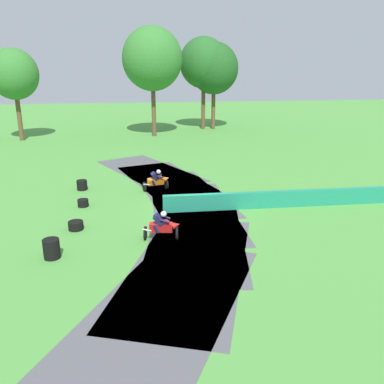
% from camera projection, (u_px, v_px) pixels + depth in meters
% --- Properties ---
extents(ground_plane, '(120.00, 120.00, 0.00)m').
position_uv_depth(ground_plane, '(193.00, 211.00, 21.39)').
color(ground_plane, '#4C933D').
extents(track_asphalt, '(8.71, 27.59, 0.01)m').
position_uv_depth(track_asphalt, '(176.00, 212.00, 21.27)').
color(track_asphalt, '#515156').
rests_on(track_asphalt, ground).
extents(safety_barrier, '(15.13, 0.35, 0.90)m').
position_uv_depth(safety_barrier, '(303.00, 198.00, 21.98)').
color(safety_barrier, '#1E8466').
rests_on(safety_barrier, ground).
extents(motorcycle_lead_red, '(1.71, 0.89, 1.42)m').
position_uv_depth(motorcycle_lead_red, '(163.00, 226.00, 17.71)').
color(motorcycle_lead_red, black).
rests_on(motorcycle_lead_red, ground).
extents(motorcycle_chase_orange, '(1.72, 1.10, 1.43)m').
position_uv_depth(motorcycle_chase_orange, '(157.00, 180.00, 24.59)').
color(motorcycle_chase_orange, black).
rests_on(motorcycle_chase_orange, ground).
extents(tire_stack_near, '(0.66, 0.66, 0.80)m').
position_uv_depth(tire_stack_near, '(52.00, 249.00, 16.15)').
color(tire_stack_near, black).
rests_on(tire_stack_near, ground).
extents(tire_stack_mid_a, '(0.70, 0.70, 0.40)m').
position_uv_depth(tire_stack_mid_a, '(76.00, 225.00, 18.96)').
color(tire_stack_mid_a, black).
rests_on(tire_stack_mid_a, ground).
extents(tire_stack_mid_b, '(0.58, 0.58, 0.40)m').
position_uv_depth(tire_stack_mid_b, '(83.00, 203.00, 21.98)').
color(tire_stack_mid_b, black).
rests_on(tire_stack_mid_b, ground).
extents(tire_stack_far, '(0.62, 0.62, 0.60)m').
position_uv_depth(tire_stack_far, '(82.00, 185.00, 24.81)').
color(tire_stack_far, black).
rests_on(tire_stack_far, ground).
extents(tree_far_left, '(5.34, 5.34, 10.17)m').
position_uv_depth(tree_far_left, '(204.00, 63.00, 45.17)').
color(tree_far_left, brown).
rests_on(tree_far_left, ground).
extents(tree_far_right, '(5.43, 5.43, 9.62)m').
position_uv_depth(tree_far_right, '(214.00, 68.00, 45.36)').
color(tree_far_right, brown).
rests_on(tree_far_right, ground).
extents(tree_mid_rise, '(4.58, 4.58, 8.76)m').
position_uv_depth(tree_mid_rise, '(14.00, 74.00, 38.61)').
color(tree_mid_rise, brown).
rests_on(tree_mid_rise, ground).
extents(tree_behind_barrier, '(6.01, 6.01, 10.91)m').
position_uv_depth(tree_behind_barrier, '(152.00, 59.00, 40.58)').
color(tree_behind_barrier, brown).
rests_on(tree_behind_barrier, ground).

